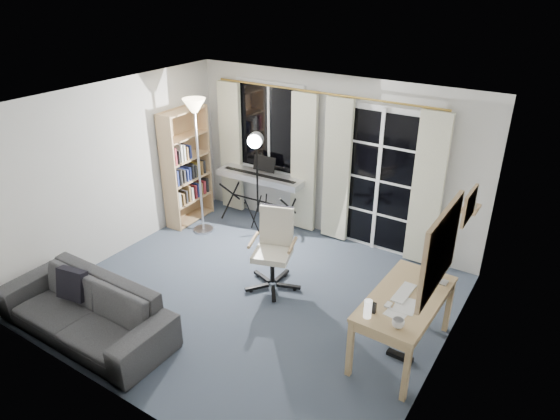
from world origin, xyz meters
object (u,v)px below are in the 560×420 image
object	(u,v)px
keyboard_piano	(261,178)
monitor	(443,260)
studio_light	(256,153)
mug	(398,322)
torchiere_lamp	(196,127)
bookshelf	(185,170)
sofa	(83,302)
desk	(405,304)
office_chair	(275,241)

from	to	relation	value
keyboard_piano	monitor	size ratio (longest dim) A/B	2.82
studio_light	mug	xyz separation A→B (m)	(2.85, -1.80, -0.57)
monitor	mug	bearing A→B (deg)	-94.02
keyboard_piano	monitor	world-z (taller)	monitor
monitor	torchiere_lamp	bearing A→B (deg)	174.18
bookshelf	sofa	size ratio (longest dim) A/B	0.87
torchiere_lamp	keyboard_piano	bearing A→B (deg)	48.76
monitor	mug	xyz separation A→B (m)	(-0.10, -0.95, -0.21)
torchiere_lamp	desk	size ratio (longest dim) A/B	1.56
desk	sofa	bearing A→B (deg)	-150.32
keyboard_piano	torchiere_lamp	bearing A→B (deg)	-133.15
desk	sofa	world-z (taller)	sofa
monitor	sofa	distance (m)	3.85
desk	bookshelf	bearing A→B (deg)	166.12
torchiere_lamp	office_chair	size ratio (longest dim) A/B	2.00
keyboard_piano	monitor	distance (m)	3.35
desk	monitor	xyz separation A→B (m)	(0.20, 0.45, 0.35)
office_chair	mug	distance (m)	2.12
keyboard_piano	desk	size ratio (longest dim) A/B	1.07
keyboard_piano	desk	world-z (taller)	keyboard_piano
desk	sofa	size ratio (longest dim) A/B	0.63
studio_light	desk	xyz separation A→B (m)	(2.75, -1.30, -0.71)
torchiere_lamp	sofa	bearing A→B (deg)	-78.50
studio_light	keyboard_piano	bearing A→B (deg)	94.60
bookshelf	mug	world-z (taller)	bookshelf
bookshelf	monitor	size ratio (longest dim) A/B	3.61
bookshelf	studio_light	bearing A→B (deg)	5.68
studio_light	mug	world-z (taller)	studio_light
keyboard_piano	studio_light	size ratio (longest dim) A/B	0.86
studio_light	sofa	distance (m)	3.05
keyboard_piano	mug	bearing A→B (deg)	-37.26
torchiere_lamp	mug	world-z (taller)	torchiere_lamp
keyboard_piano	office_chair	size ratio (longest dim) A/B	1.38
studio_light	office_chair	distance (m)	1.49
bookshelf	keyboard_piano	bearing A→B (deg)	23.83
bookshelf	office_chair	world-z (taller)	bookshelf
keyboard_piano	studio_light	distance (m)	0.68
sofa	desk	bearing A→B (deg)	27.78
keyboard_piano	office_chair	distance (m)	1.69
keyboard_piano	studio_light	xyz separation A→B (m)	(0.17, -0.35, 0.55)
keyboard_piano	sofa	bearing A→B (deg)	-93.57
sofa	mug	bearing A→B (deg)	19.28
torchiere_lamp	keyboard_piano	xyz separation A→B (m)	(0.61, 0.70, -0.88)
mug	office_chair	bearing A→B (deg)	155.66
bookshelf	torchiere_lamp	bearing A→B (deg)	-22.76
office_chair	sofa	size ratio (longest dim) A/B	0.49
torchiere_lamp	mug	bearing A→B (deg)	-21.72
bookshelf	desk	bearing A→B (deg)	-17.86
studio_light	desk	bearing A→B (deg)	-46.77
torchiere_lamp	studio_light	xyz separation A→B (m)	(0.79, 0.35, -0.33)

